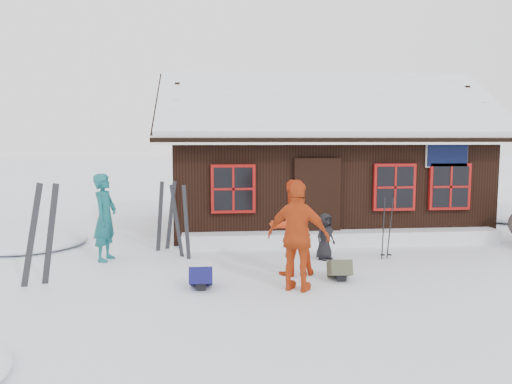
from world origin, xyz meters
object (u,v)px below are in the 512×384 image
at_px(skier_orange_right, 298,237).
at_px(backpack_blue, 201,280).
at_px(skier_teal, 105,217).
at_px(skier_crouched, 325,236).
at_px(ski_poles, 387,229).
at_px(skier_orange_left, 292,227).
at_px(ski_pair_left, 41,235).
at_px(backpack_olive, 339,272).

distance_m(skier_orange_right, backpack_blue, 1.80).
relative_size(skier_teal, skier_orange_right, 0.99).
xyz_separation_m(skier_crouched, ski_poles, (1.31, -0.05, 0.14)).
relative_size(skier_orange_left, skier_orange_right, 0.97).
bearing_deg(ski_poles, backpack_blue, -156.06).
bearing_deg(ski_pair_left, skier_orange_right, -12.00).
xyz_separation_m(ski_pair_left, ski_poles, (6.59, 1.24, -0.24)).
xyz_separation_m(skier_orange_right, ski_pair_left, (-4.33, 0.77, -0.04)).
bearing_deg(ski_pair_left, backpack_olive, -4.25).
distance_m(skier_teal, ski_pair_left, 1.85).
xyz_separation_m(skier_orange_right, ski_poles, (2.26, 2.01, -0.28)).
relative_size(skier_teal, ski_poles, 1.35).
bearing_deg(skier_crouched, backpack_olive, -127.60).
bearing_deg(skier_crouched, skier_teal, 141.03).
xyz_separation_m(skier_orange_left, ski_poles, (2.19, 1.01, -0.26)).
distance_m(skier_teal, ski_poles, 5.87).
relative_size(skier_crouched, backpack_blue, 1.91).
bearing_deg(skier_crouched, backpack_blue, -179.31).
height_order(skier_orange_left, skier_crouched, skier_orange_left).
bearing_deg(backpack_olive, backpack_blue, -169.71).
height_order(skier_orange_right, skier_crouched, skier_orange_right).
relative_size(skier_orange_left, skier_crouched, 1.81).
relative_size(skier_teal, skier_crouched, 1.85).
height_order(skier_orange_right, ski_poles, skier_orange_right).
bearing_deg(skier_teal, skier_orange_left, -98.27).
bearing_deg(backpack_blue, skier_crouched, 35.69).
bearing_deg(backpack_olive, skier_crouched, 90.42).
height_order(ski_pair_left, backpack_olive, ski_pair_left).
bearing_deg(skier_crouched, skier_orange_right, -148.85).
bearing_deg(skier_crouched, ski_poles, -36.29).
distance_m(skier_teal, skier_orange_right, 4.34).
bearing_deg(skier_teal, ski_pair_left, 169.77).
distance_m(ski_pair_left, backpack_blue, 2.86).
bearing_deg(skier_orange_left, skier_teal, -31.10).
distance_m(skier_crouched, backpack_olive, 1.54).
height_order(skier_orange_right, backpack_blue, skier_orange_right).
bearing_deg(skier_orange_right, backpack_blue, 18.95).
relative_size(skier_orange_right, backpack_blue, 3.55).
xyz_separation_m(skier_teal, ski_pair_left, (-0.74, -1.69, -0.04)).
bearing_deg(ski_pair_left, skier_orange_left, 1.02).
distance_m(ski_poles, backpack_olive, 2.07).
bearing_deg(ski_poles, backpack_olive, -134.06).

